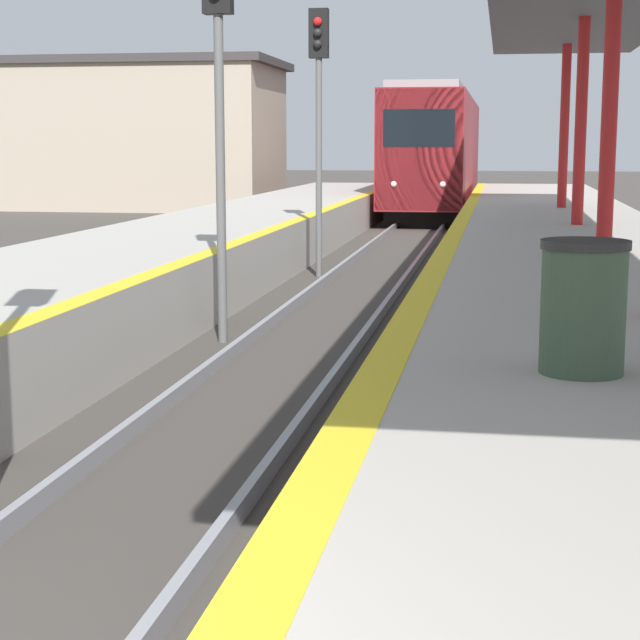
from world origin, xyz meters
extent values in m
cube|color=black|center=(0.00, 38.72, 0.28)|extent=(2.22, 16.73, 0.55)
cube|color=maroon|center=(0.00, 38.72, 2.36)|extent=(2.61, 18.59, 3.61)
cube|color=yellow|center=(0.00, 29.50, 2.36)|extent=(2.56, 0.16, 3.54)
cube|color=black|center=(0.00, 29.44, 2.99)|extent=(2.09, 0.06, 1.08)
cube|color=gray|center=(0.00, 38.72, 4.28)|extent=(2.22, 17.66, 0.24)
sphere|color=white|center=(-0.72, 29.44, 1.36)|extent=(0.18, 0.18, 0.18)
sphere|color=white|center=(0.72, 29.44, 1.36)|extent=(0.18, 0.18, 0.18)
cylinder|color=#595959|center=(-1.08, 11.07, 2.06)|extent=(0.12, 0.12, 4.12)
cylinder|color=#595959|center=(-1.01, 18.07, 2.06)|extent=(0.12, 0.12, 4.12)
cube|color=black|center=(-1.01, 18.07, 4.57)|extent=(0.36, 0.20, 0.90)
sphere|color=red|center=(-1.01, 17.93, 4.77)|extent=(0.16, 0.16, 0.16)
sphere|color=black|center=(-1.01, 17.93, 4.57)|extent=(0.16, 0.16, 0.16)
sphere|color=black|center=(-1.01, 17.93, 4.37)|extent=(0.16, 0.16, 0.16)
cylinder|color=red|center=(3.86, 13.26, 2.94)|extent=(0.22, 0.22, 3.86)
cylinder|color=red|center=(3.86, 18.84, 2.94)|extent=(0.22, 0.22, 3.86)
cylinder|color=red|center=(3.86, 24.41, 2.94)|extent=(0.22, 0.22, 3.86)
cylinder|color=#384C38|center=(2.99, 5.12, 1.43)|extent=(0.57, 0.57, 0.84)
cylinder|color=#262626|center=(2.99, 5.12, 1.88)|extent=(0.59, 0.59, 0.06)
cube|color=tan|center=(-12.80, 39.00, 2.73)|extent=(12.60, 6.31, 5.46)
cube|color=#383333|center=(-12.80, 39.00, 5.61)|extent=(13.23, 6.62, 0.30)
camera|label=1|loc=(2.43, -2.15, 2.55)|focal=60.00mm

